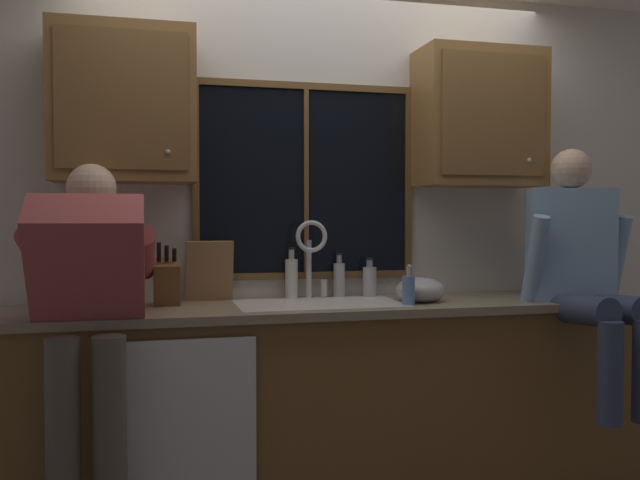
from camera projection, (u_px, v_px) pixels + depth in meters
name	position (u px, v px, depth m)	size (l,w,h in m)	color
back_wall	(319.00, 229.00, 3.67)	(5.50, 0.12, 2.55)	silver
window_glass	(306.00, 181.00, 3.58)	(1.10, 0.02, 0.95)	black
window_frame_top	(306.00, 86.00, 3.55)	(1.17, 0.02, 0.04)	brown
window_frame_bottom	(306.00, 275.00, 3.58)	(1.17, 0.02, 0.04)	brown
window_frame_left	(196.00, 180.00, 3.43)	(0.04, 0.02, 0.95)	brown
window_frame_right	(408.00, 182.00, 3.70)	(0.04, 0.02, 0.95)	brown
window_mullion_center	(306.00, 181.00, 3.56)	(0.02, 0.02, 0.95)	brown
lower_cabinet_run	(336.00, 400.00, 3.36)	(3.10, 0.58, 0.88)	brown
countertop	(337.00, 307.00, 3.32)	(3.16, 0.62, 0.04)	gray
dishwasher_front	(185.00, 427.00, 2.87)	(0.60, 0.02, 0.74)	white
upper_cabinet_left	(124.00, 105.00, 3.19)	(0.65, 0.36, 0.72)	olive
upper_cabinet_right	(479.00, 119.00, 3.63)	(0.65, 0.36, 0.72)	olive
sink	(319.00, 324.00, 3.32)	(0.80, 0.46, 0.21)	white
faucet	(312.00, 249.00, 3.48)	(0.18, 0.09, 0.40)	silver
person_standing	(88.00, 310.00, 2.75)	(0.53, 0.69, 1.57)	#595147
person_sitting_on_counter	(582.00, 265.00, 3.35)	(0.54, 0.64, 1.26)	#384260
knife_block	(167.00, 283.00, 3.22)	(0.12, 0.18, 0.32)	brown
cutting_board	(209.00, 271.00, 3.40)	(0.23, 0.02, 0.31)	#997047
mixing_bowl	(421.00, 290.00, 3.39)	(0.25, 0.25, 0.12)	#B7B7BC
soap_dispenser	(409.00, 290.00, 3.25)	(0.06, 0.07, 0.19)	#668CCC
bottle_green_glass	(339.00, 279.00, 3.58)	(0.06, 0.06, 0.23)	#B7B7BC
bottle_tall_clear	(370.00, 281.00, 3.60)	(0.07, 0.07, 0.20)	#B7B7BC
bottle_amber_small	(291.00, 277.00, 3.52)	(0.06, 0.06, 0.26)	silver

